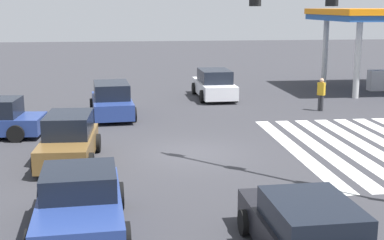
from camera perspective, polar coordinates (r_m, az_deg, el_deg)
name	(u,v)px	position (r m, az deg, el deg)	size (l,w,h in m)	color
ground_plane	(192,153)	(19.66, 0.00, -3.55)	(128.79, 128.79, 0.00)	#333338
crosswalk_markings	(367,147)	(21.55, 18.17, -2.76)	(10.07, 6.30, 0.01)	silver
car_0	(306,230)	(11.73, 12.05, -11.45)	(4.38, 2.20, 1.41)	black
car_1	(214,85)	(31.33, 2.38, 3.79)	(4.87, 2.21, 1.68)	silver
car_3	(80,204)	(13.14, -11.88, -8.73)	(4.48, 2.38, 1.48)	navy
car_5	(112,101)	(26.32, -8.55, 2.06)	(4.68, 2.34, 1.66)	navy
car_6	(69,140)	(18.89, -13.01, -2.10)	(4.24, 2.06, 1.66)	brown
gas_station_canopy	(382,18)	(35.87, 19.58, 10.18)	(7.47, 7.47, 5.13)	#23519E
pedestrian	(321,93)	(28.17, 13.62, 2.85)	(0.41, 0.41, 1.69)	#38383D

